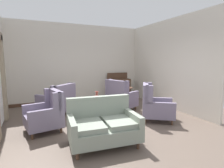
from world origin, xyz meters
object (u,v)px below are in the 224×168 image
porcelain_vase (97,98)px  armchair_back_corner (155,105)px  armchair_beside_settee (58,102)px  sideboard (119,87)px  settee (103,125)px  coffee_table (96,106)px  armchair_foreground_right (120,97)px  side_table (125,95)px  armchair_near_window (46,114)px

porcelain_vase → armchair_back_corner: size_ratio=0.30×
armchair_beside_settee → sideboard: 3.08m
settee → coffee_table: bearing=81.6°
armchair_foreground_right → side_table: bearing=-72.0°
porcelain_vase → side_table: porcelain_vase is taller
side_table → sideboard: (0.47, 1.41, 0.06)m
coffee_table → porcelain_vase: porcelain_vase is taller
armchair_back_corner → sideboard: bearing=26.6°
coffee_table → porcelain_vase: bearing=-76.5°
porcelain_vase → armchair_foreground_right: armchair_foreground_right is taller
coffee_table → sideboard: sideboard is taller
settee → armchair_back_corner: 1.99m
coffee_table → porcelain_vase: 0.25m
coffee_table → armchair_foreground_right: bearing=30.2°
armchair_back_corner → porcelain_vase: bearing=101.5°
armchair_beside_settee → side_table: (2.33, -0.12, 0.03)m
armchair_back_corner → side_table: armchair_back_corner is taller
armchair_foreground_right → settee: bearing=122.2°
settee → armchair_foreground_right: bearing=60.0°
armchair_near_window → sideboard: size_ratio=0.86×
armchair_near_window → armchair_foreground_right: armchair_foreground_right is taller
armchair_back_corner → armchair_foreground_right: bearing=51.1°
porcelain_vase → armchair_near_window: bearing=-174.8°
side_table → armchair_beside_settee: bearing=177.2°
porcelain_vase → sideboard: 3.05m
coffee_table → armchair_back_corner: armchair_back_corner is taller
armchair_foreground_right → armchair_near_window: bearing=86.3°
porcelain_vase → armchair_near_window: size_ratio=0.34×
armchair_beside_settee → armchair_near_window: (-0.44, -1.21, 0.01)m
coffee_table → sideboard: bearing=50.7°
armchair_back_corner → side_table: (-0.07, 1.60, 0.01)m
armchair_near_window → settee: bearing=29.0°
coffee_table → armchair_beside_settee: (-0.89, 1.04, 0.00)m
side_table → sideboard: 1.48m
coffee_table → porcelain_vase: (0.01, -0.04, 0.25)m
armchair_back_corner → settee: bearing=145.1°
armchair_near_window → armchair_foreground_right: size_ratio=0.91×
armchair_beside_settee → coffee_table: bearing=89.5°
armchair_beside_settee → armchair_foreground_right: 2.03m
settee → armchair_foreground_right: armchair_foreground_right is taller
armchair_foreground_right → porcelain_vase: bearing=100.0°
settee → armchair_beside_settee: (-0.54, 2.43, 0.03)m
sideboard → porcelain_vase: bearing=-128.6°
armchair_near_window → sideboard: bearing=117.7°
armchair_near_window → coffee_table: bearing=87.1°
settee → side_table: size_ratio=1.97×
armchair_near_window → armchair_back_corner: armchair_back_corner is taller
side_table → sideboard: size_ratio=0.65×
armchair_foreground_right → side_table: 0.44m
armchair_beside_settee → armchair_near_window: armchair_near_window is taller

